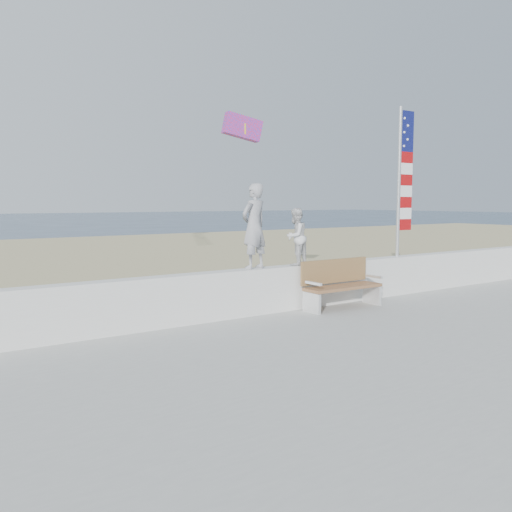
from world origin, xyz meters
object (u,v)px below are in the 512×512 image
object	(u,v)px
flag	(403,176)
adult	(254,226)
child	(296,237)
bench	(340,283)

from	to	relation	value
flag	adult	bearing A→B (deg)	180.00
child	bench	size ratio (longest dim) A/B	0.65
flag	child	bearing A→B (deg)	180.00
adult	flag	size ratio (longest dim) A/B	0.48
adult	child	size ratio (longest dim) A/B	1.42
child	flag	bearing A→B (deg)	160.15
adult	child	distance (m)	1.06
child	bench	xyz separation A→B (m)	(0.83, -0.45, -0.98)
adult	bench	bearing A→B (deg)	151.87
bench	flag	distance (m)	3.35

